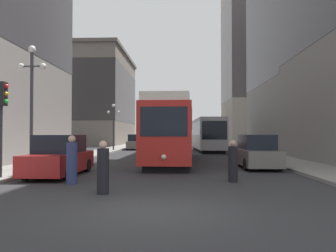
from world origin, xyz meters
TOP-DOWN VIEW (x-y plane):
  - ground_plane at (0.00, 0.00)m, footprint 200.00×200.00m
  - sidewalk_left at (-7.46, 40.00)m, footprint 2.77×120.00m
  - sidewalk_right at (7.46, 40.00)m, footprint 2.77×120.00m
  - streetcar at (0.06, 14.77)m, footprint 3.00×14.91m
  - transit_bus at (3.46, 28.63)m, footprint 3.02×12.25m
  - parked_car_left_near at (-4.77, 6.72)m, footprint 1.89×4.89m
  - parked_car_left_mid at (-4.77, 31.61)m, footprint 2.07×4.32m
  - parked_car_right_far at (4.77, 10.46)m, footprint 1.94×4.71m
  - pedestrian_crossing_near at (-3.41, 4.22)m, footprint 0.41×0.41m
  - pedestrian_crossing_far at (-1.75, 2.15)m, footprint 0.37×0.37m
  - pedestrian_on_sidewalk at (2.68, 4.95)m, footprint 0.36×0.36m
  - traffic_light_near_left at (-6.45, 4.85)m, footprint 0.47×0.36m
  - lamp_post_left_near at (-6.67, 8.02)m, footprint 1.41×0.36m
  - lamp_post_left_far at (-6.67, 28.04)m, footprint 1.41×0.36m
  - building_left_midblock at (-16.36, 50.38)m, footprint 15.64×21.41m
  - building_right_corner at (16.56, 53.82)m, footprint 16.04×15.65m
  - building_right_midblock at (16.37, 27.22)m, footprint 15.65×14.60m

SIDE VIEW (x-z plane):
  - ground_plane at x=0.00m, z-range 0.00..0.00m
  - sidewalk_left at x=-7.46m, z-range 0.00..0.15m
  - sidewalk_right at x=7.46m, z-range 0.00..0.15m
  - pedestrian_on_sidewalk at x=2.68m, z-range -0.06..1.56m
  - pedestrian_crossing_far at x=-1.75m, z-range -0.06..1.60m
  - pedestrian_crossing_near at x=-3.41m, z-range -0.06..1.75m
  - parked_car_left_mid at x=-4.77m, z-range -0.07..1.75m
  - parked_car_right_far at x=4.77m, z-range -0.07..1.75m
  - parked_car_left_near at x=-4.77m, z-range -0.07..1.75m
  - transit_bus at x=3.46m, z-range 0.22..3.67m
  - streetcar at x=0.06m, z-range 0.16..4.05m
  - traffic_light_near_left at x=-6.45m, z-range 1.17..4.95m
  - lamp_post_left_far at x=-6.67m, z-range 0.97..5.93m
  - lamp_post_left_near at x=-6.67m, z-range 1.06..7.13m
  - building_left_midblock at x=-16.36m, z-range 0.20..15.95m
  - building_right_midblock at x=16.37m, z-range 0.43..28.57m
  - building_right_corner at x=16.56m, z-range 0.50..32.00m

